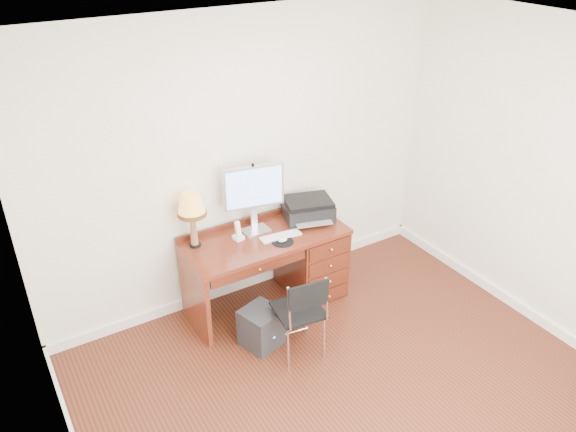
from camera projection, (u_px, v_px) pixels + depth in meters
ground at (354, 396)px, 4.42m from camera, size 4.00×4.00×0.00m
room_shell at (310, 344)px, 4.86m from camera, size 4.00×4.00×4.00m
desk at (295, 257)px, 5.41m from camera, size 1.50×0.67×0.75m
monitor at (253, 191)px, 5.00m from camera, size 0.56×0.22×0.64m
keyboard at (281, 236)px, 5.09m from camera, size 0.39×0.14×0.01m
mouse_pad at (283, 241)px, 5.01m from camera, size 0.20×0.20×0.04m
printer at (308, 209)px, 5.35m from camera, size 0.53×0.46×0.20m
leg_lamp at (191, 207)px, 4.77m from camera, size 0.25×0.25×0.52m
phone at (238, 234)px, 5.03m from camera, size 0.10×0.10×0.18m
pen_cup at (288, 214)px, 5.37m from camera, size 0.08×0.08×0.09m
chair at (303, 308)px, 4.59m from camera, size 0.43×0.44×0.82m
equipment_box at (261, 327)px, 4.87m from camera, size 0.38×0.38×0.36m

